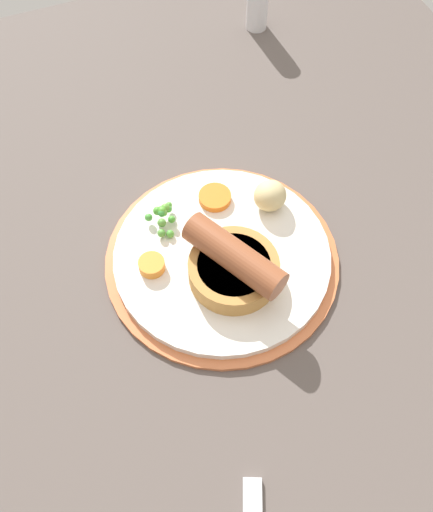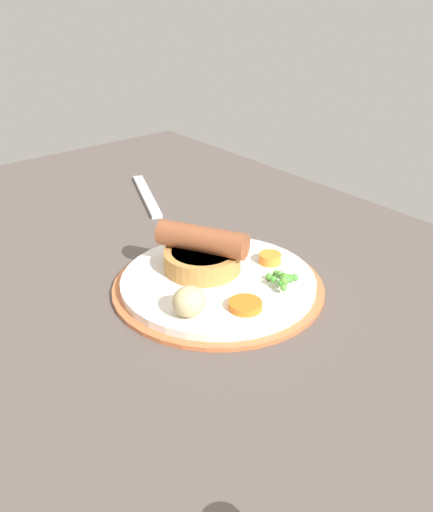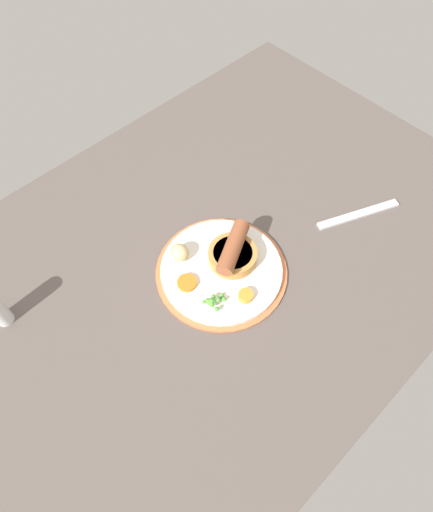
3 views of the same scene
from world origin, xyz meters
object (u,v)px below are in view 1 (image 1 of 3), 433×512
(carrot_slice_0, at_px, (215,197))
(carrot_slice_2, at_px, (152,265))
(salt_shaker, at_px, (258,1))
(potato_chunk_0, at_px, (270,196))
(pea_pile, at_px, (163,215))
(dinner_plate, at_px, (222,258))
(sausage_pudding, at_px, (234,265))

(carrot_slice_0, bearing_deg, carrot_slice_2, -58.07)
(carrot_slice_0, relative_size, salt_shaker, 0.44)
(potato_chunk_0, height_order, carrot_slice_0, potato_chunk_0)
(pea_pile, bearing_deg, potato_chunk_0, 79.31)
(dinner_plate, distance_m, carrot_slice_2, 0.07)
(dinner_plate, bearing_deg, sausage_pudding, 0.96)
(sausage_pudding, bearing_deg, carrot_slice_2, 33.98)
(dinner_plate, relative_size, sausage_pudding, 2.24)
(carrot_slice_2, bearing_deg, carrot_slice_0, 121.93)
(carrot_slice_0, bearing_deg, sausage_pudding, -10.94)
(dinner_plate, xyz_separation_m, pea_pile, (-0.06, -0.04, 0.02))
(pea_pile, height_order, carrot_slice_2, pea_pile)
(dinner_plate, height_order, potato_chunk_0, potato_chunk_0)
(carrot_slice_2, bearing_deg, sausage_pudding, 61.63)
(dinner_plate, xyz_separation_m, sausage_pudding, (0.03, 0.00, 0.03))
(carrot_slice_2, height_order, salt_shaker, salt_shaker)
(dinner_plate, height_order, sausage_pudding, sausage_pudding)
(potato_chunk_0, bearing_deg, salt_shaker, 158.34)
(carrot_slice_0, distance_m, carrot_slice_2, 0.11)
(sausage_pudding, xyz_separation_m, carrot_slice_0, (-0.10, 0.02, -0.02))
(sausage_pudding, relative_size, salt_shaker, 1.35)
(sausage_pudding, relative_size, pea_pile, 2.71)
(potato_chunk_0, bearing_deg, carrot_slice_2, -78.63)
(potato_chunk_0, xyz_separation_m, carrot_slice_2, (0.03, -0.14, -0.01))
(dinner_plate, distance_m, carrot_slice_0, 0.07)
(dinner_plate, distance_m, sausage_pudding, 0.04)
(salt_shaker, bearing_deg, dinner_plate, -29.30)
(salt_shaker, bearing_deg, carrot_slice_0, -32.21)
(dinner_plate, bearing_deg, pea_pile, -144.89)
(carrot_slice_2, bearing_deg, salt_shaker, 141.38)
(pea_pile, xyz_separation_m, salt_shaker, (-0.28, 0.23, 0.02))
(salt_shaker, bearing_deg, pea_pile, -39.93)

